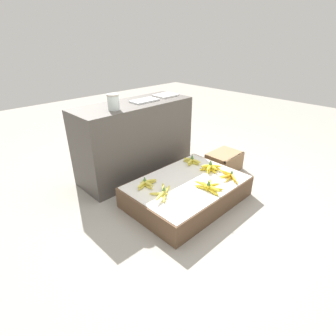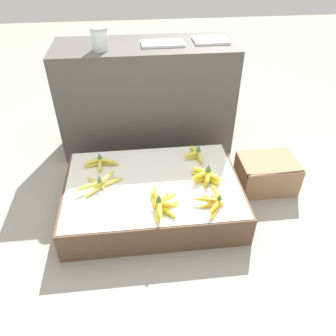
{
  "view_description": "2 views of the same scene",
  "coord_description": "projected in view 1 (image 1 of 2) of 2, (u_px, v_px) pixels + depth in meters",
  "views": [
    {
      "loc": [
        -1.63,
        -1.4,
        1.46
      ],
      "look_at": [
        -0.14,
        0.12,
        0.36
      ],
      "focal_mm": 28.0,
      "sensor_mm": 36.0,
      "label": 1
    },
    {
      "loc": [
        -0.08,
        -1.57,
        1.53
      ],
      "look_at": [
        0.1,
        0.05,
        0.28
      ],
      "focal_mm": 35.0,
      "sensor_mm": 36.0,
      "label": 2
    }
  ],
  "objects": [
    {
      "name": "banana_bunch_back_midright",
      "position": [
        191.0,
        161.0,
        2.8
      ],
      "size": [
        0.14,
        0.21,
        0.1
      ],
      "color": "#DBCC4C",
      "rests_on": "display_platform"
    },
    {
      "name": "banana_bunch_middle_midright",
      "position": [
        211.0,
        168.0,
        2.65
      ],
      "size": [
        0.19,
        0.18,
        0.11
      ],
      "color": "yellow",
      "rests_on": "display_platform"
    },
    {
      "name": "wooden_crate",
      "position": [
        224.0,
        161.0,
        3.11
      ],
      "size": [
        0.38,
        0.3,
        0.21
      ],
      "color": "#997551",
      "rests_on": "ground_plane"
    },
    {
      "name": "banana_bunch_front_midright",
      "position": [
        229.0,
        176.0,
        2.52
      ],
      "size": [
        0.18,
        0.26,
        0.09
      ],
      "color": "gold",
      "rests_on": "display_platform"
    },
    {
      "name": "glass_jar",
      "position": [
        113.0,
        102.0,
        2.44
      ],
      "size": [
        0.12,
        0.12,
        0.15
      ],
      "color": "silver",
      "rests_on": "back_vendor_table"
    },
    {
      "name": "display_platform",
      "position": [
        187.0,
        191.0,
        2.52
      ],
      "size": [
        1.1,
        0.77,
        0.21
      ],
      "color": "brown",
      "rests_on": "ground_plane"
    },
    {
      "name": "banana_bunch_front_midleft",
      "position": [
        209.0,
        187.0,
        2.34
      ],
      "size": [
        0.17,
        0.27,
        0.11
      ],
      "color": "yellow",
      "rests_on": "display_platform"
    },
    {
      "name": "back_vendor_table",
      "position": [
        135.0,
        140.0,
        2.91
      ],
      "size": [
        1.31,
        0.49,
        0.82
      ],
      "color": "#4C4742",
      "rests_on": "ground_plane"
    },
    {
      "name": "foam_tray_dark",
      "position": [
        144.0,
        101.0,
        2.77
      ],
      "size": [
        0.3,
        0.16,
        0.02
      ],
      "color": "white",
      "rests_on": "back_vendor_table"
    },
    {
      "name": "banana_bunch_middle_left",
      "position": [
        163.0,
        193.0,
        2.25
      ],
      "size": [
        0.29,
        0.22,
        0.1
      ],
      "color": "#DBCC4C",
      "rests_on": "display_platform"
    },
    {
      "name": "ground_plane",
      "position": [
        187.0,
        200.0,
        2.57
      ],
      "size": [
        10.0,
        10.0,
        0.0
      ],
      "primitive_type": "plane",
      "color": "gray"
    },
    {
      "name": "foam_tray_white",
      "position": [
        166.0,
        95.0,
        3.01
      ],
      "size": [
        0.25,
        0.19,
        0.02
      ],
      "color": "white",
      "rests_on": "back_vendor_table"
    },
    {
      "name": "banana_bunch_back_left",
      "position": [
        146.0,
        183.0,
        2.39
      ],
      "size": [
        0.24,
        0.16,
        0.09
      ],
      "color": "#DBCC4C",
      "rests_on": "display_platform"
    }
  ]
}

